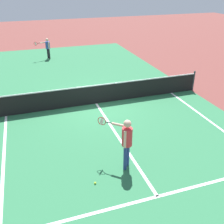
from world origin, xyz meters
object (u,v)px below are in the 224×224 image
net (96,94)px  tennis_ball_mid_court (95,183)px  player_far (47,46)px  player_near (126,139)px

net → tennis_ball_mid_court: net is taller
player_far → tennis_ball_mid_court: (-0.23, -14.21, -0.89)m
net → player_far: player_far is taller
player_far → tennis_ball_mid_court: size_ratio=22.74×
tennis_ball_mid_court → net: bearing=74.3°
player_near → player_far: bearing=93.8°
player_far → tennis_ball_mid_court: bearing=-90.9°
net → tennis_ball_mid_court: (-1.51, -5.36, -0.46)m
player_far → tennis_ball_mid_court: 14.24m
player_near → net: bearing=85.6°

